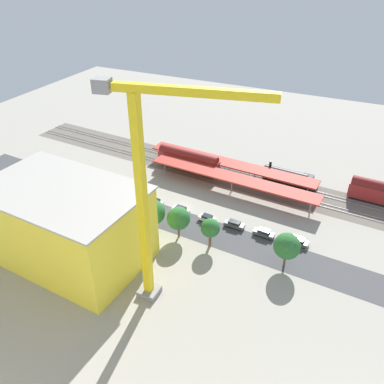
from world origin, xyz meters
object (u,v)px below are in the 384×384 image
at_px(platform_canopy_near, 232,178).
at_px(passenger_coach, 383,193).
at_px(parked_car_6, 132,197).
at_px(parked_car_4, 181,210).
at_px(street_tree_3, 152,212).
at_px(street_tree_0, 210,228).
at_px(parked_car_5, 155,202).
at_px(box_truck_0, 88,201).
at_px(parked_car_2, 234,224).
at_px(parked_car_0, 297,241).
at_px(locomotive, 290,177).
at_px(street_tree_1, 178,218).
at_px(street_tree_2, 287,246).
at_px(parked_car_1, 264,233).
at_px(traffic_light, 82,192).
at_px(construction_building, 66,225).
at_px(parked_car_3, 207,219).
at_px(platform_canopy_far, 230,164).
at_px(freight_coach_far, 188,160).
at_px(tower_crane, 152,188).

relative_size(platform_canopy_near, passenger_coach, 2.89).
bearing_deg(parked_car_6, parked_car_4, 179.53).
bearing_deg(street_tree_3, street_tree_0, -177.48).
bearing_deg(parked_car_5, box_truck_0, 27.62).
bearing_deg(parked_car_6, street_tree_0, 161.33).
bearing_deg(street_tree_0, parked_car_2, -105.83).
relative_size(passenger_coach, parked_car_0, 3.26).
height_order(platform_canopy_near, locomotive, locomotive).
bearing_deg(street_tree_1, locomotive, -116.47).
height_order(parked_car_0, street_tree_3, street_tree_3).
bearing_deg(street_tree_2, platform_canopy_near, -48.90).
height_order(parked_car_1, parked_car_6, parked_car_1).
bearing_deg(traffic_light, construction_building, 119.95).
relative_size(passenger_coach, street_tree_3, 1.99).
bearing_deg(parked_car_3, street_tree_3, 42.03).
height_order(parked_car_1, parked_car_3, parked_car_1).
xyz_separation_m(platform_canopy_far, construction_building, (18.06, 46.34, 4.14)).
height_order(freight_coach_far, construction_building, construction_building).
distance_m(tower_crane, street_tree_1, 25.69).
bearing_deg(construction_building, passenger_coach, -135.81).
distance_m(street_tree_1, street_tree_3, 6.32).
height_order(platform_canopy_far, freight_coach_far, freight_coach_far).
distance_m(parked_car_3, traffic_light, 31.15).
distance_m(freight_coach_far, construction_building, 44.77).
bearing_deg(construction_building, parked_car_5, -100.67).
height_order(construction_building, tower_crane, tower_crane).
distance_m(parked_car_1, parked_car_2, 7.16).
distance_m(platform_canopy_near, box_truck_0, 37.37).
height_order(platform_canopy_near, tower_crane, tower_crane).
xyz_separation_m(parked_car_2, street_tree_1, (10.03, 8.71, 4.30)).
bearing_deg(locomotive, parked_car_4, 50.93).
bearing_deg(parked_car_6, platform_canopy_near, -145.54).
distance_m(passenger_coach, parked_car_1, 34.44).
xyz_separation_m(platform_canopy_near, parked_car_6, (21.62, 14.83, -3.41)).
bearing_deg(parked_car_0, passenger_coach, -121.49).
bearing_deg(street_tree_3, tower_crane, 122.73).
bearing_deg(parked_car_3, traffic_light, 14.73).
xyz_separation_m(passenger_coach, parked_car_4, (43.90, 25.50, -2.41)).
bearing_deg(parked_car_0, street_tree_0, 27.09).
xyz_separation_m(locomotive, tower_crane, (12.46, 51.27, 21.58)).
relative_size(freight_coach_far, construction_building, 0.62).
height_order(freight_coach_far, tower_crane, tower_crane).
bearing_deg(passenger_coach, parked_car_4, 30.15).
height_order(parked_car_0, parked_car_1, parked_car_1).
distance_m(box_truck_0, street_tree_1, 26.38).
height_order(parked_car_6, street_tree_0, street_tree_0).
bearing_deg(platform_canopy_far, construction_building, 68.71).
xyz_separation_m(parked_car_1, street_tree_2, (-6.62, 7.83, 4.49)).
bearing_deg(construction_building, locomotive, -121.30).
height_order(parked_car_4, construction_building, construction_building).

